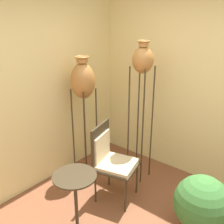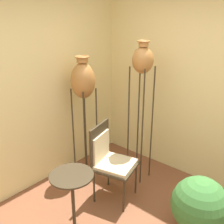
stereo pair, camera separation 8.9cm
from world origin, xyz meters
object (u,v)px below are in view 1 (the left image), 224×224
vase_stand_medium (83,82)px  side_table (75,193)px  vase_stand_tall (143,66)px  chair (111,158)px  potted_plant (201,206)px

vase_stand_medium → side_table: bearing=-139.8°
vase_stand_medium → side_table: size_ratio=2.28×
vase_stand_tall → chair: bearing=177.5°
vase_stand_medium → chair: 1.05m
vase_stand_medium → chair: size_ratio=1.75×
vase_stand_medium → chair: (-0.19, -0.63, -0.82)m
vase_stand_tall → potted_plant: (-0.49, -1.11, -1.25)m
vase_stand_medium → chair: bearing=-106.9°
vase_stand_tall → chair: vase_stand_tall is taller
side_table → vase_stand_medium: bearing=40.2°
side_table → potted_plant: 1.31m
chair → side_table: chair is taller
chair → vase_stand_medium: bearing=58.6°
vase_stand_tall → potted_plant: vase_stand_tall is taller
vase_stand_tall → potted_plant: size_ratio=2.78×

